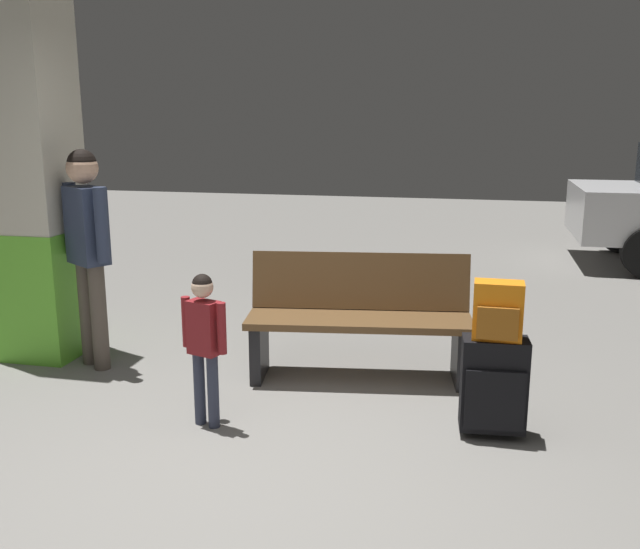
# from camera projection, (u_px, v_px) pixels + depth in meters

# --- Properties ---
(ground_plane) EXTENTS (18.00, 18.00, 0.10)m
(ground_plane) POSITION_uv_depth(u_px,v_px,m) (354.00, 300.00, 7.41)
(ground_plane) COLOR gray
(structural_pillar) EXTENTS (0.57, 0.57, 2.86)m
(structural_pillar) POSITION_uv_depth(u_px,v_px,m) (33.00, 176.00, 5.31)
(structural_pillar) COLOR #66C633
(structural_pillar) RESTS_ON ground_plane
(bench) EXTENTS (1.66, 0.74, 0.89)m
(bench) POSITION_uv_depth(u_px,v_px,m) (359.00, 318.00, 5.05)
(bench) COLOR brown
(bench) RESTS_ON ground_plane
(suitcase) EXTENTS (0.39, 0.26, 0.60)m
(suitcase) POSITION_uv_depth(u_px,v_px,m) (494.00, 385.00, 4.12)
(suitcase) COLOR black
(suitcase) RESTS_ON ground_plane
(backpack_bright) EXTENTS (0.28, 0.19, 0.34)m
(backpack_bright) POSITION_uv_depth(u_px,v_px,m) (498.00, 311.00, 4.02)
(backpack_bright) COLOR orange
(backpack_bright) RESTS_ON suitcase
(child) EXTENTS (0.31, 0.23, 0.96)m
(child) POSITION_uv_depth(u_px,v_px,m) (204.00, 334.00, 4.20)
(child) COLOR #33384C
(child) RESTS_ON ground_plane
(adult) EXTENTS (0.48, 0.35, 1.63)m
(adult) POSITION_uv_depth(u_px,v_px,m) (87.00, 235.00, 5.13)
(adult) COLOR brown
(adult) RESTS_ON ground_plane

